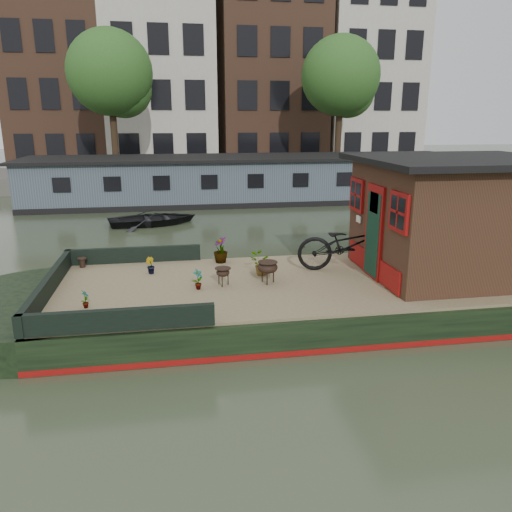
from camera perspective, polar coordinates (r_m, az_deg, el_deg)
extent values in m
plane|color=#2C3320|center=(10.69, 10.71, -5.77)|extent=(120.00, 120.00, 0.00)
cube|color=black|center=(10.59, 10.80, -4.25)|extent=(12.00, 4.00, 0.60)
cylinder|color=black|center=(10.25, -22.72, -5.89)|extent=(4.00, 4.00, 0.60)
cube|color=maroon|center=(10.67, 10.73, -5.47)|extent=(12.02, 4.02, 0.10)
cube|color=#887754|center=(10.48, 10.88, -2.58)|extent=(11.80, 3.80, 0.05)
cube|color=black|center=(10.07, -22.58, -3.09)|extent=(0.12, 4.00, 0.35)
cube|color=black|center=(11.67, -13.78, 0.13)|extent=(3.00, 0.12, 0.35)
cube|color=black|center=(8.04, -15.57, -7.05)|extent=(3.00, 0.12, 0.35)
cube|color=black|center=(11.15, 21.89, 3.90)|extent=(3.50, 3.00, 2.30)
cube|color=black|center=(10.99, 22.53, 10.08)|extent=(4.00, 3.50, 0.12)
cube|color=maroon|center=(10.38, 13.34, 2.68)|extent=(0.06, 0.80, 1.90)
cube|color=black|center=(10.38, 13.22, 2.41)|extent=(0.04, 0.64, 1.70)
cube|color=maroon|center=(9.33, 16.03, 4.84)|extent=(0.06, 0.72, 0.72)
cube|color=maroon|center=(11.23, 11.47, 6.86)|extent=(0.06, 0.72, 0.72)
imported|color=black|center=(10.82, 10.53, 1.27)|extent=(2.27, 1.18, 1.14)
imported|color=brown|center=(9.60, -6.65, -2.66)|extent=(0.26, 0.25, 0.40)
imported|color=brown|center=(10.74, -12.00, -1.07)|extent=(0.25, 0.24, 0.35)
imported|color=#9B602D|center=(10.40, 0.57, -0.93)|extent=(0.44, 0.38, 0.48)
imported|color=#994529|center=(11.33, -4.06, 0.71)|extent=(0.43, 0.43, 0.59)
imported|color=#A45730|center=(9.12, -18.95, -4.67)|extent=(0.14, 0.19, 0.33)
cylinder|color=black|center=(11.62, -19.24, -0.71)|extent=(0.19, 0.19, 0.22)
cylinder|color=black|center=(8.26, -14.60, -6.91)|extent=(0.18, 0.18, 0.21)
imported|color=black|center=(18.97, -11.68, 4.58)|extent=(3.63, 2.91, 0.67)
cube|color=#46535E|center=(23.76, -0.85, 8.68)|extent=(20.00, 4.00, 2.00)
cube|color=black|center=(23.66, -0.86, 11.20)|extent=(20.40, 4.40, 0.12)
cube|color=black|center=(23.88, -0.84, 6.58)|extent=(20.00, 4.05, 0.24)
cube|color=#47443F|center=(30.22, -2.75, 9.08)|extent=(60.00, 6.00, 0.90)
cube|color=brown|center=(37.64, -21.49, 20.11)|extent=(6.00, 8.00, 15.00)
cube|color=#B7B2A3|center=(37.08, -10.97, 22.11)|extent=(7.00, 8.00, 16.50)
cube|color=brown|center=(37.69, 1.40, 21.49)|extent=(7.00, 8.00, 15.50)
cube|color=#B7B2A3|center=(39.64, 12.13, 21.24)|extent=(6.50, 8.00, 16.00)
cylinder|color=#332316|center=(28.48, -15.88, 13.08)|extent=(0.36, 0.36, 4.00)
sphere|color=#1A4617|center=(28.56, -16.38, 19.49)|extent=(4.40, 4.40, 4.40)
sphere|color=#1A4617|center=(28.75, -14.94, 17.96)|extent=(3.00, 3.00, 3.00)
cylinder|color=#332316|center=(29.91, 9.37, 13.54)|extent=(0.36, 0.36, 4.00)
sphere|color=#1A4617|center=(29.98, 9.66, 19.66)|extent=(4.40, 4.40, 4.40)
sphere|color=#1A4617|center=(30.41, 10.52, 18.05)|extent=(3.00, 3.00, 3.00)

